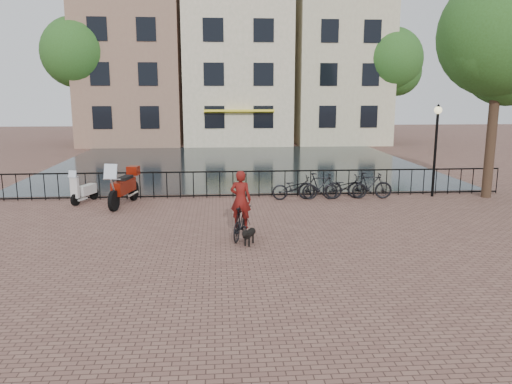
{
  "coord_description": "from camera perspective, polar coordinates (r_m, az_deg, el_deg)",
  "views": [
    {
      "loc": [
        -1.05,
        -10.72,
        3.96
      ],
      "look_at": [
        0.0,
        3.0,
        1.2
      ],
      "focal_mm": 35.0,
      "sensor_mm": 36.0,
      "label": 1
    }
  ],
  "objects": [
    {
      "name": "tree_far_right",
      "position": [
        39.99,
        15.16,
        14.4
      ],
      "size": [
        4.76,
        4.76,
        8.76
      ],
      "color": "black",
      "rests_on": "ground"
    },
    {
      "name": "cyclist",
      "position": [
        13.6,
        -1.76,
        -1.92
      ],
      "size": [
        0.9,
        1.68,
        2.22
      ],
      "rotation": [
        0.0,
        0.0,
        2.85
      ],
      "color": "black",
      "rests_on": "ground"
    },
    {
      "name": "canal_house_left",
      "position": [
        41.3,
        -13.8,
        14.42
      ],
      "size": [
        7.5,
        9.0,
        12.8
      ],
      "color": "#88614F",
      "rests_on": "ground"
    },
    {
      "name": "parked_bike_0",
      "position": [
        18.68,
        4.48,
        0.48
      ],
      "size": [
        1.73,
        0.64,
        0.9
      ],
      "primitive_type": "imported",
      "rotation": [
        0.0,
        0.0,
        1.6
      ],
      "color": "black",
      "rests_on": "ground"
    },
    {
      "name": "lamp_post",
      "position": [
        20.16,
        19.92,
        6.17
      ],
      "size": [
        0.3,
        0.3,
        3.45
      ],
      "color": "black",
      "rests_on": "ground"
    },
    {
      "name": "parked_bike_1",
      "position": [
        18.84,
        7.34,
        0.67
      ],
      "size": [
        1.68,
        0.52,
        1.0
      ],
      "primitive_type": "imported",
      "rotation": [
        0.0,
        0.0,
        1.54
      ],
      "color": "black",
      "rests_on": "ground"
    },
    {
      "name": "scooter",
      "position": [
        19.15,
        -19.03,
        0.77
      ],
      "size": [
        0.89,
        1.45,
        1.3
      ],
      "rotation": [
        0.0,
        0.0,
        -0.38
      ],
      "color": "silver",
      "rests_on": "ground"
    },
    {
      "name": "tree_far_left",
      "position": [
        39.11,
        -19.79,
        14.76
      ],
      "size": [
        5.04,
        5.04,
        9.27
      ],
      "color": "black",
      "rests_on": "ground"
    },
    {
      "name": "canal_house_right",
      "position": [
        41.91,
        9.1,
        14.89
      ],
      "size": [
        7.0,
        9.0,
        13.3
      ],
      "color": "#B9AC89",
      "rests_on": "ground"
    },
    {
      "name": "tree_near_right",
      "position": [
        20.83,
        26.18,
        15.78
      ],
      "size": [
        4.48,
        4.48,
        8.24
      ],
      "color": "black",
      "rests_on": "ground"
    },
    {
      "name": "parked_bike_2",
      "position": [
        19.06,
        10.13,
        0.56
      ],
      "size": [
        1.75,
        0.69,
        0.9
      ],
      "primitive_type": "imported",
      "rotation": [
        0.0,
        0.0,
        1.63
      ],
      "color": "black",
      "rests_on": "ground"
    },
    {
      "name": "canal_water",
      "position": [
        28.32,
        -2.22,
        3.3
      ],
      "size": [
        20.0,
        20.0,
        0.0
      ],
      "primitive_type": "plane",
      "color": "black",
      "rests_on": "ground"
    },
    {
      "name": "dog",
      "position": [
        13.2,
        -0.79,
        -5.03
      ],
      "size": [
        0.49,
        0.75,
        0.48
      ],
      "rotation": [
        0.0,
        0.0,
        -0.39
      ],
      "color": "black",
      "rests_on": "ground"
    },
    {
      "name": "motorcycle",
      "position": [
        18.21,
        -14.9,
        1.07
      ],
      "size": [
        1.04,
        2.39,
        1.66
      ],
      "rotation": [
        0.0,
        0.0,
        -0.22
      ],
      "color": "maroon",
      "rests_on": "ground"
    },
    {
      "name": "ground",
      "position": [
        11.48,
        1.16,
        -8.85
      ],
      "size": [
        100.0,
        100.0,
        0.0
      ],
      "primitive_type": "plane",
      "color": "brown",
      "rests_on": "ground"
    },
    {
      "name": "parked_bike_3",
      "position": [
        19.31,
        12.87,
        0.73
      ],
      "size": [
        1.71,
        0.66,
        1.0
      ],
      "primitive_type": "imported",
      "rotation": [
        0.0,
        0.0,
        1.45
      ],
      "color": "black",
      "rests_on": "ground"
    },
    {
      "name": "railing",
      "position": [
        19.07,
        -1.15,
        0.9
      ],
      "size": [
        20.0,
        0.05,
        1.02
      ],
      "color": "black",
      "rests_on": "ground"
    },
    {
      "name": "canal_house_mid",
      "position": [
        40.79,
        -2.27,
        14.06
      ],
      "size": [
        8.0,
        9.5,
        11.8
      ],
      "color": "#BDB58F",
      "rests_on": "ground"
    }
  ]
}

